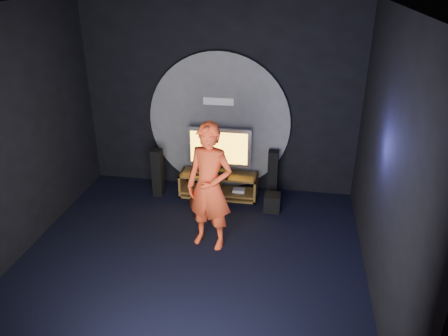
# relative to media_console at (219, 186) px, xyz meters

# --- Properties ---
(floor) EXTENTS (5.00, 5.00, 0.00)m
(floor) POSITION_rel_media_console_xyz_m (-0.06, -2.05, -0.19)
(floor) COLOR black
(floor) RESTS_ON ground
(back_wall) EXTENTS (5.00, 0.04, 3.50)m
(back_wall) POSITION_rel_media_console_xyz_m (-0.06, 0.45, 1.56)
(back_wall) COLOR black
(back_wall) RESTS_ON ground
(front_wall) EXTENTS (5.00, 0.04, 3.50)m
(front_wall) POSITION_rel_media_console_xyz_m (-0.06, -4.55, 1.56)
(front_wall) COLOR black
(front_wall) RESTS_ON ground
(left_wall) EXTENTS (0.04, 5.00, 3.50)m
(left_wall) POSITION_rel_media_console_xyz_m (-2.56, -2.05, 1.56)
(left_wall) COLOR black
(left_wall) RESTS_ON ground
(right_wall) EXTENTS (0.04, 5.00, 3.50)m
(right_wall) POSITION_rel_media_console_xyz_m (2.44, -2.05, 1.56)
(right_wall) COLOR black
(right_wall) RESTS_ON ground
(ceiling) EXTENTS (5.00, 5.00, 0.01)m
(ceiling) POSITION_rel_media_console_xyz_m (-0.06, -2.05, 3.31)
(ceiling) COLOR black
(ceiling) RESTS_ON back_wall
(wall_disc_panel) EXTENTS (2.60, 0.11, 2.60)m
(wall_disc_panel) POSITION_rel_media_console_xyz_m (-0.06, 0.39, 1.11)
(wall_disc_panel) COLOR #515156
(wall_disc_panel) RESTS_ON ground
(media_console) EXTENTS (1.42, 0.45, 0.45)m
(media_console) POSITION_rel_media_console_xyz_m (0.00, 0.00, 0.00)
(media_console) COLOR brown
(media_console) RESTS_ON ground
(tv) EXTENTS (1.16, 0.22, 0.86)m
(tv) POSITION_rel_media_console_xyz_m (-0.01, 0.07, 0.73)
(tv) COLOR #A5A5AC
(tv) RESTS_ON media_console
(center_speaker) EXTENTS (0.40, 0.15, 0.15)m
(center_speaker) POSITION_rel_media_console_xyz_m (-0.01, -0.15, 0.33)
(center_speaker) COLOR black
(center_speaker) RESTS_ON media_console
(remote) EXTENTS (0.18, 0.05, 0.02)m
(remote) POSITION_rel_media_console_xyz_m (-0.31, -0.12, 0.27)
(remote) COLOR black
(remote) RESTS_ON media_console
(tower_speaker_left) EXTENTS (0.18, 0.20, 0.91)m
(tower_speaker_left) POSITION_rel_media_console_xyz_m (-1.12, -0.14, 0.26)
(tower_speaker_left) COLOR black
(tower_speaker_left) RESTS_ON ground
(tower_speaker_right) EXTENTS (0.18, 0.20, 0.91)m
(tower_speaker_right) POSITION_rel_media_console_xyz_m (0.97, 0.16, 0.26)
(tower_speaker_right) COLOR black
(tower_speaker_right) RESTS_ON ground
(subwoofer) EXTENTS (0.28, 0.28, 0.31)m
(subwoofer) POSITION_rel_media_console_xyz_m (1.01, -0.37, -0.04)
(subwoofer) COLOR black
(subwoofer) RESTS_ON ground
(player) EXTENTS (0.81, 0.63, 1.96)m
(player) POSITION_rel_media_console_xyz_m (0.14, -1.55, 0.79)
(player) COLOR #EA441F
(player) RESTS_ON ground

